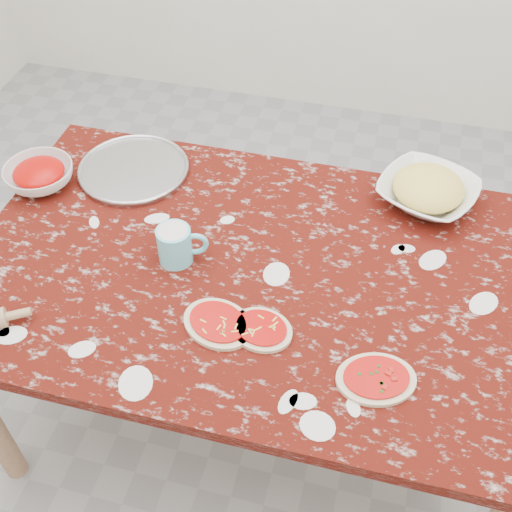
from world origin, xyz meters
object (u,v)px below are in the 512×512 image
(worktable, at_px, (256,288))
(sauce_bowl, at_px, (40,176))
(flour_mug, at_px, (176,245))
(pizza_tray, at_px, (134,170))
(cheese_bowl, at_px, (427,193))

(worktable, distance_m, sauce_bowl, 0.77)
(worktable, distance_m, flour_mug, 0.26)
(pizza_tray, xyz_separation_m, sauce_bowl, (-0.26, -0.13, 0.03))
(worktable, xyz_separation_m, pizza_tray, (-0.48, 0.31, 0.09))
(sauce_bowl, distance_m, flour_mug, 0.56)
(sauce_bowl, bearing_deg, flour_mug, -21.00)
(sauce_bowl, bearing_deg, worktable, -13.74)
(pizza_tray, xyz_separation_m, cheese_bowl, (0.91, 0.09, 0.03))
(worktable, relative_size, flour_mug, 11.61)
(flour_mug, bearing_deg, pizza_tray, 128.79)
(worktable, height_order, flour_mug, flour_mug)
(cheese_bowl, bearing_deg, pizza_tray, -174.62)
(pizza_tray, distance_m, cheese_bowl, 0.92)
(pizza_tray, bearing_deg, sauce_bowl, -153.08)
(pizza_tray, height_order, cheese_bowl, cheese_bowl)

